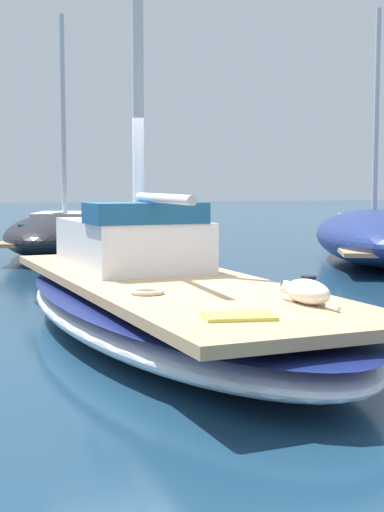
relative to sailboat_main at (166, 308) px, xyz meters
name	(u,v)px	position (x,y,z in m)	size (l,w,h in m)	color
ground_plane	(166,337)	(0.00, 0.00, -0.34)	(120.00, 120.00, 0.00)	navy
sailboat_main	(166,308)	(0.00, 0.00, 0.00)	(3.23, 7.45, 0.66)	white
mast_main	(141,39)	(-0.09, 0.73, 3.06)	(0.14, 2.27, 6.14)	silver
cabin_house	(133,241)	(-0.12, 1.11, 0.67)	(1.61, 2.35, 0.84)	silver
dog_white	(305,291)	(0.74, -2.00, 0.43)	(0.32, 0.95, 0.22)	silver
deck_winch	(308,288)	(0.90, -1.74, 0.42)	(0.16, 0.16, 0.21)	#B7B7BC
coiled_rope	(148,292)	(-0.46, -1.05, 0.35)	(0.32, 0.32, 0.04)	beige
deck_towel	(239,316)	(-0.08, -2.50, 0.34)	(0.56, 0.36, 0.03)	#D8D14C
moored_boat_starboard_side	(378,236)	(6.47, 6.22, 0.26)	(5.12, 7.44, 5.56)	navy
moored_boat_far_astern	(61,233)	(0.13, 10.11, 0.21)	(4.06, 6.80, 5.82)	black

